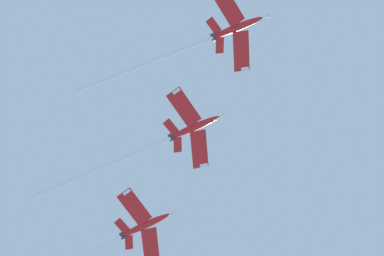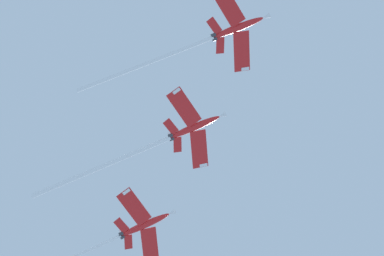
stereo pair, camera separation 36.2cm
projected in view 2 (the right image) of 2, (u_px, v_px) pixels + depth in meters
name	position (u px, v px, depth m)	size (l,w,h in m)	color
jet_lead	(209.00, 39.00, 162.48)	(29.98, 34.73, 14.26)	red
jet_second	(156.00, 143.00, 166.37)	(30.36, 36.50, 13.62)	red
jet_third	(112.00, 239.00, 170.65)	(34.43, 41.87, 16.67)	red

